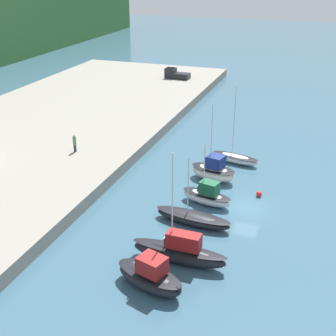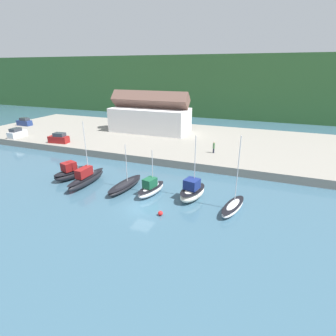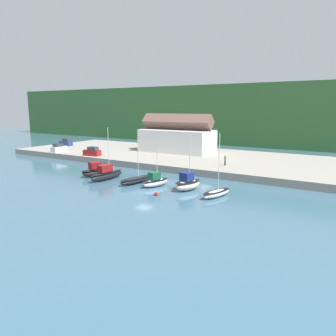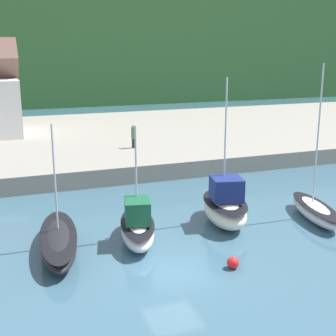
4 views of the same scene
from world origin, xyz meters
name	(u,v)px [view 2 (image 2 of 4)]	position (x,y,z in m)	size (l,w,h in m)	color
ground_plane	(142,208)	(0.00, 0.00, 0.00)	(320.00, 320.00, 0.00)	#385B70
hillside_backdrop	(240,83)	(0.00, 97.94, 10.26)	(240.00, 66.50, 20.52)	#386633
quay_promenade	(202,142)	(0.00, 30.31, 0.69)	(111.36, 31.38, 1.38)	gray
harbor_clubhouse	(150,117)	(-14.11, 33.58, 5.01)	(19.42, 8.64, 9.93)	white
moored_boat_0	(71,173)	(-14.56, 4.52, 1.02)	(3.79, 6.05, 2.77)	black
moored_boat_1	(86,178)	(-10.83, 3.43, 1.04)	(1.81, 7.96, 9.43)	black
moored_boat_2	(125,185)	(-4.68, 4.15, 0.58)	(2.76, 7.50, 6.56)	black
moored_boat_3	(151,189)	(-0.51, 3.92, 0.90)	(2.98, 5.50, 6.30)	silver
moored_boat_4	(192,191)	(5.15, 4.70, 1.09)	(3.50, 5.53, 8.61)	white
moored_boat_5	(233,207)	(10.66, 3.41, 0.58)	(2.96, 6.04, 9.36)	silver
parked_car_0	(59,138)	(-27.88, 16.84, 2.30)	(4.39, 2.30, 2.16)	maroon
parked_car_1	(24,122)	(-49.76, 27.70, 2.30)	(4.25, 1.92, 2.16)	navy
parked_car_2	(17,133)	(-40.32, 17.19, 2.30)	(2.05, 4.30, 2.16)	silver
person_on_quay	(214,147)	(4.48, 21.46, 2.48)	(0.40, 0.40, 2.14)	#232838
dog_on_quay	(60,134)	(-31.78, 21.39, 1.84)	(0.83, 0.69, 0.68)	brown
mooring_buoy_0	(160,213)	(2.80, -0.72, 0.29)	(0.58, 0.58, 0.58)	red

